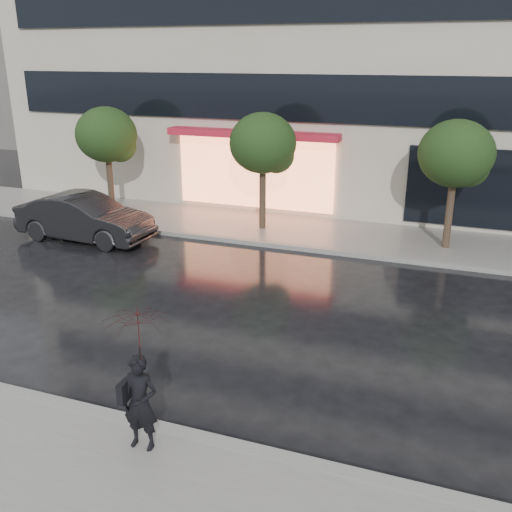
% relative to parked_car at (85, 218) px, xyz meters
% --- Properties ---
extents(ground, '(120.00, 120.00, 0.00)m').
position_rel_parked_car_xyz_m(ground, '(8.06, -7.06, -0.75)').
color(ground, black).
rests_on(ground, ground).
extents(sidewalk_far, '(60.00, 3.50, 0.12)m').
position_rel_parked_car_xyz_m(sidewalk_far, '(8.06, 3.19, -0.69)').
color(sidewalk_far, slate).
rests_on(sidewalk_far, ground).
extents(curb_near, '(60.00, 0.25, 0.14)m').
position_rel_parked_car_xyz_m(curb_near, '(8.06, -8.06, -0.68)').
color(curb_near, gray).
rests_on(curb_near, ground).
extents(curb_far, '(60.00, 0.25, 0.14)m').
position_rel_parked_car_xyz_m(curb_far, '(8.06, 1.44, -0.68)').
color(curb_far, gray).
rests_on(curb_far, ground).
extents(bg_building_left, '(14.00, 10.00, 12.00)m').
position_rel_parked_car_xyz_m(bg_building_left, '(-19.94, 18.94, 5.25)').
color(bg_building_left, '#59544F').
rests_on(bg_building_left, ground).
extents(tree_far_west, '(2.20, 2.20, 3.99)m').
position_rel_parked_car_xyz_m(tree_far_west, '(-0.88, 2.97, 2.17)').
color(tree_far_west, '#33261C').
rests_on(tree_far_west, ground).
extents(tree_mid_west, '(2.20, 2.20, 3.99)m').
position_rel_parked_car_xyz_m(tree_mid_west, '(5.12, 2.97, 2.17)').
color(tree_mid_west, '#33261C').
rests_on(tree_mid_west, ground).
extents(tree_mid_east, '(2.20, 2.20, 3.99)m').
position_rel_parked_car_xyz_m(tree_mid_east, '(11.12, 2.97, 2.17)').
color(tree_mid_east, '#33261C').
rests_on(tree_mid_east, ground).
extents(parked_car, '(4.62, 1.79, 1.50)m').
position_rel_parked_car_xyz_m(parked_car, '(0.00, 0.00, 0.00)').
color(parked_car, black).
rests_on(parked_car, ground).
extents(pedestrian_with_umbrella, '(1.02, 1.04, 2.26)m').
position_rel_parked_car_xyz_m(pedestrian_with_umbrella, '(7.28, -8.56, 0.90)').
color(pedestrian_with_umbrella, black).
rests_on(pedestrian_with_umbrella, sidewalk_near).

